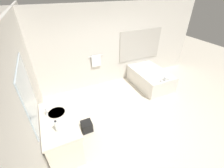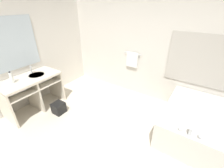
% 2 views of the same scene
% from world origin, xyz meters
% --- Properties ---
extents(ground_plane, '(16.00, 16.00, 0.00)m').
position_xyz_m(ground_plane, '(0.00, 0.00, 0.00)').
color(ground_plane, beige).
rests_on(ground_plane, ground).
extents(wall_back_with_blinds, '(7.40, 0.13, 2.70)m').
position_xyz_m(wall_back_with_blinds, '(0.05, 2.23, 1.35)').
color(wall_back_with_blinds, silver).
rests_on(wall_back_with_blinds, ground_plane).
extents(wall_left_with_mirror, '(0.08, 7.40, 2.70)m').
position_xyz_m(wall_left_with_mirror, '(-2.23, 0.00, 1.35)').
color(wall_left_with_mirror, silver).
rests_on(wall_left_with_mirror, ground_plane).
extents(vanity_counter, '(0.68, 1.29, 0.85)m').
position_xyz_m(vanity_counter, '(-1.85, 0.16, 0.61)').
color(vanity_counter, beige).
rests_on(vanity_counter, ground_plane).
extents(sink_faucet, '(0.09, 0.04, 0.18)m').
position_xyz_m(sink_faucet, '(-2.03, 0.33, 0.94)').
color(sink_faucet, silver).
rests_on(sink_faucet, vanity_counter).
extents(bathtub, '(1.04, 1.59, 0.68)m').
position_xyz_m(bathtub, '(1.45, 1.40, 0.31)').
color(bathtub, silver).
rests_on(bathtub, ground_plane).
extents(water_bottle_1, '(0.06, 0.06, 0.26)m').
position_xyz_m(water_bottle_1, '(-1.89, -0.17, 0.97)').
color(water_bottle_1, silver).
rests_on(water_bottle_1, vanity_counter).
extents(waste_bin, '(0.26, 0.26, 0.26)m').
position_xyz_m(waste_bin, '(-1.26, 0.34, 0.13)').
color(waste_bin, black).
rests_on(waste_bin, ground_plane).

